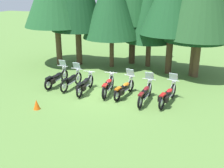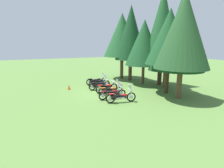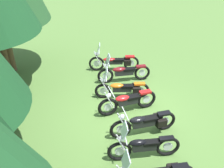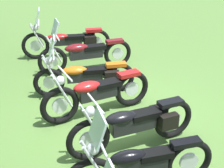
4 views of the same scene
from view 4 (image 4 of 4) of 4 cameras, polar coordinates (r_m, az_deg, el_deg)
The scene contains 7 objects.
ground_plane at distance 7.04m, azimuth -1.19°, elevation -5.07°, with size 80.00×80.00×0.00m, color #547A38.
motorcycle_1 at distance 5.04m, azimuth 4.41°, elevation -12.88°, with size 0.74×2.21×1.38m.
motorcycle_2 at distance 5.92m, azimuth 3.71°, elevation -6.40°, with size 0.69×2.32×1.02m.
motorcycle_3 at distance 6.86m, azimuth -2.52°, elevation -1.45°, with size 0.73×2.31×1.04m.
motorcycle_4 at distance 7.67m, azimuth -4.24°, elevation 1.42°, with size 0.76×2.21×1.35m.
motorcycle_5 at distance 8.82m, azimuth -4.50°, elevation 5.02°, with size 0.71×2.41×1.37m.
motorcycle_6 at distance 9.79m, azimuth -7.19°, elevation 7.00°, with size 0.80×2.41×1.38m.
Camera 4 is at (-5.72, 1.89, 3.65)m, focal length 56.51 mm.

